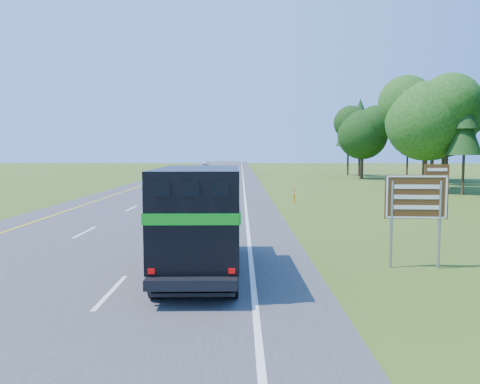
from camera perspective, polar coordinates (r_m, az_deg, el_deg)
The scene contains 8 objects.
ground at distance 11.59m, azimuth -27.21°, elevation -13.84°, with size 300.00×300.00×0.00m, color #395516.
road at distance 60.06m, azimuth -4.86°, elevation 1.40°, with size 15.00×260.00×0.04m, color #38383A.
lane_markings at distance 60.06m, azimuth -4.86°, elevation 1.42°, with size 11.15×260.00×0.01m.
horse_truck at distance 13.87m, azimuth -4.85°, elevation -3.01°, with size 2.37×7.13×3.14m.
white_suv at distance 47.74m, azimuth -9.86°, elevation 1.43°, with size 2.62×5.68×1.58m, color white.
far_car at distance 120.28m, azimuth -4.23°, elevation 3.45°, with size 1.63×4.05×1.38m, color silver.
exit_sign at distance 15.48m, azimuth 20.80°, elevation -1.03°, with size 1.92×0.20×3.25m.
delineator at distance 33.05m, azimuth 6.64°, elevation -0.46°, with size 0.09×0.05×1.07m.
Camera 1 is at (5.16, -9.73, 3.61)m, focal length 35.00 mm.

